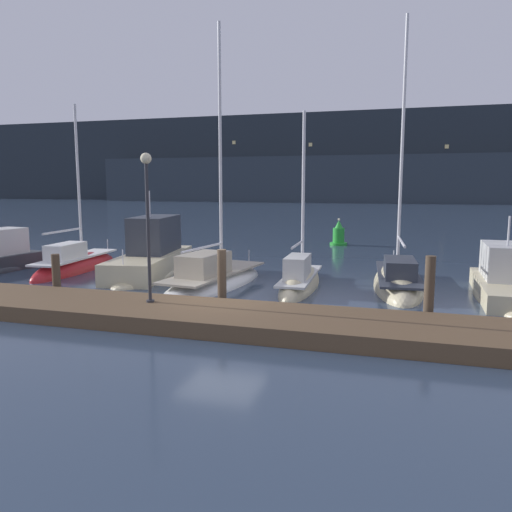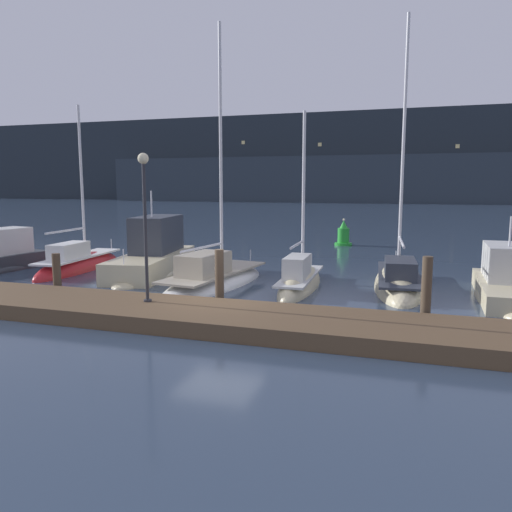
{
  "view_description": "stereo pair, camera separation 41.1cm",
  "coord_description": "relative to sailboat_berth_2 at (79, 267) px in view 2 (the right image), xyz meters",
  "views": [
    {
      "loc": [
        5.36,
        -14.26,
        3.92
      ],
      "look_at": [
        0.0,
        3.84,
        1.2
      ],
      "focal_mm": 35.0,
      "sensor_mm": 36.0,
      "label": 1
    },
    {
      "loc": [
        5.75,
        -14.14,
        3.92
      ],
      "look_at": [
        0.0,
        3.84,
        1.2
      ],
      "focal_mm": 35.0,
      "sensor_mm": 36.0,
      "label": 2
    }
  ],
  "objects": [
    {
      "name": "motorboat_berth_7",
      "position": [
        17.81,
        -0.41,
        0.21
      ],
      "size": [
        2.11,
        6.1,
        3.3
      ],
      "color": "beige",
      "rests_on": "ground"
    },
    {
      "name": "sailboat_berth_6",
      "position": [
        14.21,
        0.29,
        -0.01
      ],
      "size": [
        2.29,
        6.97,
        10.91
      ],
      "color": "beige",
      "rests_on": "ground"
    },
    {
      "name": "mooring_pile_2",
      "position": [
        8.96,
        -4.9,
        0.84
      ],
      "size": [
        0.28,
        0.28,
        1.92
      ],
      "primitive_type": "cylinder",
      "color": "#4C3D2D",
      "rests_on": "ground"
    },
    {
      "name": "sailboat_berth_4",
      "position": [
        7.37,
        -1.53,
        0.04
      ],
      "size": [
        2.92,
        7.09,
        10.51
      ],
      "color": "white",
      "rests_on": "ground"
    },
    {
      "name": "mooring_pile_1",
      "position": [
        2.84,
        -4.9,
        0.64
      ],
      "size": [
        0.28,
        0.28,
        1.53
      ],
      "primitive_type": "cylinder",
      "color": "#4C3D2D",
      "rests_on": "ground"
    },
    {
      "name": "sailboat_berth_5",
      "position": [
        10.62,
        -0.85,
        0.0
      ],
      "size": [
        1.49,
        5.74,
        7.37
      ],
      "color": "beige",
      "rests_on": "ground"
    },
    {
      "name": "dock",
      "position": [
        8.96,
        -6.55,
        0.1
      ],
      "size": [
        32.44,
        2.8,
        0.45
      ],
      "primitive_type": "cube",
      "color": "brown",
      "rests_on": "ground"
    },
    {
      "name": "mooring_pile_3",
      "position": [
        15.09,
        -4.9,
        0.86
      ],
      "size": [
        0.28,
        0.28,
        1.97
      ],
      "primitive_type": "cylinder",
      "color": "#4C3D2D",
      "rests_on": "ground"
    },
    {
      "name": "ground_plane",
      "position": [
        8.96,
        -4.99,
        -0.13
      ],
      "size": [
        400.0,
        400.0,
        0.0
      ],
      "primitive_type": "plane",
      "color": "#2D3D51"
    },
    {
      "name": "sailboat_berth_2",
      "position": [
        0.0,
        0.0,
        0.0
      ],
      "size": [
        2.05,
        6.56,
        8.22
      ],
      "color": "red",
      "rests_on": "ground"
    },
    {
      "name": "hillside_backdrop",
      "position": [
        10.29,
        99.99,
        9.01
      ],
      "size": [
        240.0,
        23.0,
        19.83
      ],
      "color": "#232B33",
      "rests_on": "ground"
    },
    {
      "name": "motorboat_berth_3",
      "position": [
        3.67,
        0.36,
        0.39
      ],
      "size": [
        3.35,
        7.42,
        4.14
      ],
      "color": "beige",
      "rests_on": "ground"
    },
    {
      "name": "channel_buoy",
      "position": [
        10.32,
        13.2,
        0.5
      ],
      "size": [
        1.12,
        1.12,
        1.74
      ],
      "color": "green",
      "rests_on": "ground"
    },
    {
      "name": "dock_lamppost",
      "position": [
        7.19,
        -6.26,
        3.21
      ],
      "size": [
        0.32,
        0.32,
        4.36
      ],
      "color": "#2D2D33",
      "rests_on": "dock"
    }
  ]
}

